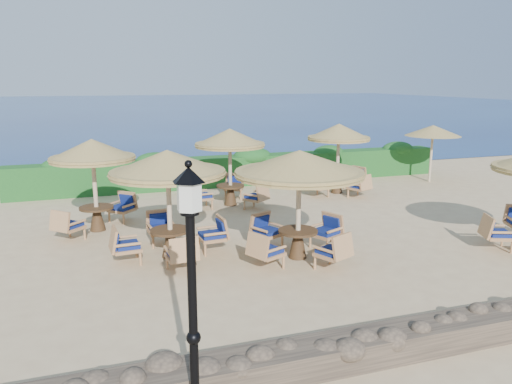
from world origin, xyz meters
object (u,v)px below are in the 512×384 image
(cafe_set_0, at_px, (168,185))
(cafe_set_3, at_px, (93,165))
(cafe_set_5, at_px, (338,149))
(lamp_post, at_px, (193,311))
(cafe_set_4, at_px, (230,154))
(extra_parasol, at_px, (433,131))
(cafe_set_1, at_px, (299,182))

(cafe_set_0, height_order, cafe_set_3, same)
(cafe_set_0, xyz_separation_m, cafe_set_5, (7.17, 5.10, -0.13))
(lamp_post, bearing_deg, cafe_set_4, 72.23)
(extra_parasol, bearing_deg, cafe_set_0, -154.08)
(cafe_set_1, distance_m, cafe_set_3, 6.03)
(cafe_set_1, relative_size, cafe_set_5, 1.09)
(extra_parasol, relative_size, cafe_set_4, 0.87)
(cafe_set_4, bearing_deg, cafe_set_0, -121.44)
(cafe_set_1, relative_size, cafe_set_3, 1.17)
(cafe_set_3, xyz_separation_m, cafe_set_5, (8.83, 2.21, -0.23))
(cafe_set_5, bearing_deg, cafe_set_3, -165.93)
(lamp_post, relative_size, extra_parasol, 1.38)
(cafe_set_0, xyz_separation_m, cafe_set_4, (2.78, 4.55, -0.01))
(lamp_post, relative_size, cafe_set_5, 1.16)
(cafe_set_1, height_order, cafe_set_4, same)
(lamp_post, distance_m, extra_parasol, 17.41)
(lamp_post, height_order, extra_parasol, lamp_post)
(cafe_set_0, bearing_deg, extra_parasol, 25.92)
(cafe_set_5, bearing_deg, cafe_set_4, -172.98)
(lamp_post, bearing_deg, cafe_set_3, 96.29)
(cafe_set_3, bearing_deg, cafe_set_4, 20.63)
(cafe_set_3, bearing_deg, lamp_post, -83.71)
(lamp_post, height_order, cafe_set_1, lamp_post)
(extra_parasol, bearing_deg, cafe_set_3, -167.88)
(lamp_post, xyz_separation_m, cafe_set_4, (3.44, 10.75, 0.25))
(lamp_post, distance_m, cafe_set_3, 9.14)
(extra_parasol, relative_size, cafe_set_1, 0.77)
(extra_parasol, height_order, cafe_set_5, cafe_set_5)
(extra_parasol, distance_m, cafe_set_3, 13.91)
(extra_parasol, xyz_separation_m, cafe_set_4, (-9.16, -1.25, -0.37))
(cafe_set_0, relative_size, cafe_set_3, 1.07)
(lamp_post, xyz_separation_m, cafe_set_1, (3.59, 5.17, 0.35))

